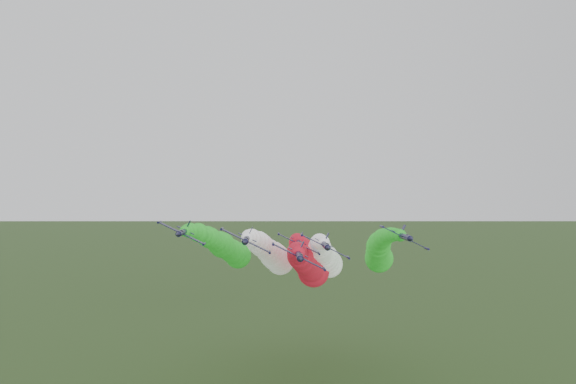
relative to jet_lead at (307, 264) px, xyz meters
name	(u,v)px	position (x,y,z in m)	size (l,w,h in m)	color
jet_lead	(307,264)	(0.00, 0.00, 0.00)	(16.65, 74.94, 18.79)	black
jet_inner_left	(271,253)	(-9.51, 7.24, 2.17)	(16.25, 74.54, 18.39)	black
jet_inner_right	(324,256)	(5.35, 8.83, 1.05)	(16.27, 74.55, 18.40)	black
jet_outer_left	(224,247)	(-22.82, 14.46, 3.23)	(16.21, 74.50, 18.35)	black
jet_outer_right	(379,251)	(21.46, 13.01, 2.11)	(16.53, 74.81, 18.67)	black
jet_trail	(306,254)	(1.15, 25.36, -0.03)	(16.30, 74.58, 18.44)	black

